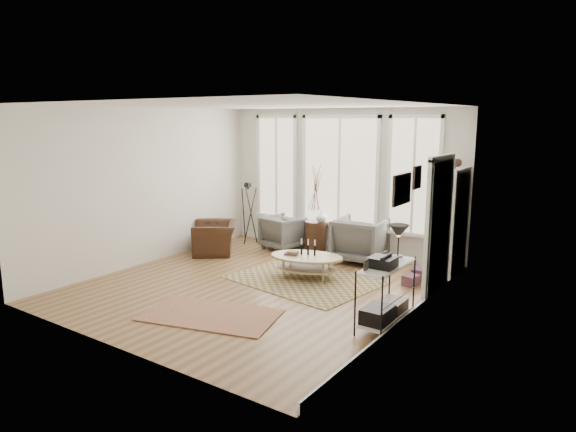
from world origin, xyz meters
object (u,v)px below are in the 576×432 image
Objects in this scene: armchair_left at (283,232)px; bookcase at (452,224)px; armchair_right at (360,240)px; accent_chair at (215,238)px; coffee_table at (306,261)px; side_table at (315,211)px; low_shelf at (386,288)px.

bookcase is at bearing -170.08° from armchair_left.
armchair_right is (1.79, 0.02, 0.08)m from armchair_left.
armchair_right is 2.94m from accent_chair.
coffee_table is 1.50m from armchair_right.
accent_chair is at bearing 60.04° from armchair_left.
bookcase is 3.57m from armchair_left.
armchair_left is at bearing 179.07° from bookcase.
side_table is (-0.79, 1.59, 0.55)m from coffee_table.
low_shelf is at bearing 32.53° from accent_chair.
low_shelf is 4.32m from armchair_left.
armchair_left is (-3.46, 2.58, -0.16)m from low_shelf.
bookcase is 1.15× the size of side_table.
armchair_left is (-1.49, 1.44, 0.04)m from coffee_table.
side_table is (-1.09, 0.13, 0.44)m from armchair_right.
accent_chair is at bearing 161.23° from low_shelf.
armchair_right reaches higher than accent_chair.
bookcase is 4.61m from accent_chair.
armchair_right is at bearing -6.84° from side_table.
bookcase reaches higher than low_shelf.
side_table is (-2.82, 0.21, -0.10)m from bookcase.
armchair_left is 1.79m from armchair_right.
armchair_left is 0.79× the size of accent_chair.
side_table is at bearing 135.37° from low_shelf.
armchair_left is at bearing -4.51° from armchair_right.
accent_chair is at bearing -142.88° from side_table.
low_shelf is 1.35× the size of accent_chair.
armchair_right is (-1.67, 2.60, -0.09)m from low_shelf.
armchair_left is at bearing -167.78° from side_table.
accent_chair is (-2.43, 0.36, 0.01)m from coffee_table.
accent_chair is at bearing -167.01° from bookcase.
low_shelf is at bearing -44.63° from side_table.
low_shelf is 4.64m from accent_chair.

